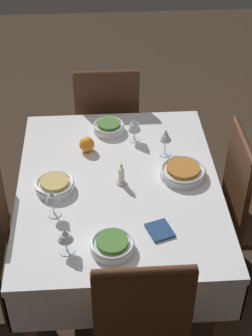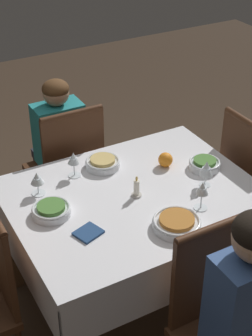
{
  "view_description": "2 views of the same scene",
  "coord_description": "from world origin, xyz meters",
  "px_view_note": "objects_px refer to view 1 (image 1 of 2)",
  "views": [
    {
      "loc": [
        -1.92,
        0.09,
        2.37
      ],
      "look_at": [
        -0.01,
        -0.03,
        0.84
      ],
      "focal_mm": 55.0,
      "sensor_mm": 36.0,
      "label": 1
    },
    {
      "loc": [
        -1.07,
        -1.84,
        2.26
      ],
      "look_at": [
        -0.01,
        0.08,
        0.85
      ],
      "focal_mm": 55.0,
      "sensor_mm": 36.0,
      "label": 2
    }
  ],
  "objects_px": {
    "candle_centerpiece": "(121,177)",
    "orange_fruit": "(87,144)",
    "dining_table": "(119,197)",
    "wine_glass_west": "(65,236)",
    "chair_east": "(107,124)",
    "wine_glass_south": "(165,137)",
    "napkin_red_folded": "(160,230)",
    "bowl_west": "(112,245)",
    "wine_glass_east": "(134,125)",
    "bowl_east": "(109,127)",
    "wine_glass_north": "(52,197)",
    "bowl_north": "(55,185)",
    "bowl_south": "(183,171)"
  },
  "relations": [
    {
      "from": "dining_table",
      "to": "chair_east",
      "type": "bearing_deg",
      "value": 2.18
    },
    {
      "from": "bowl_south",
      "to": "bowl_north",
      "type": "distance_m",
      "value": 0.64
    },
    {
      "from": "chair_east",
      "to": "bowl_west",
      "type": "height_order",
      "value": "chair_east"
    },
    {
      "from": "dining_table",
      "to": "wine_glass_north",
      "type": "height_order",
      "value": "wine_glass_north"
    },
    {
      "from": "bowl_north",
      "to": "napkin_red_folded",
      "type": "distance_m",
      "value": 0.57
    },
    {
      "from": "bowl_west",
      "to": "bowl_south",
      "type": "bearing_deg",
      "value": -38.3
    },
    {
      "from": "wine_glass_north",
      "to": "bowl_east",
      "type": "xyz_separation_m",
      "value": [
        0.65,
        -0.28,
        -0.07
      ]
    },
    {
      "from": "chair_east",
      "to": "bowl_south",
      "type": "relative_size",
      "value": 4.19
    },
    {
      "from": "wine_glass_north",
      "to": "candle_centerpiece",
      "type": "distance_m",
      "value": 0.38
    },
    {
      "from": "wine_glass_south",
      "to": "bowl_east",
      "type": "bearing_deg",
      "value": 51.02
    },
    {
      "from": "wine_glass_west",
      "to": "bowl_east",
      "type": "height_order",
      "value": "wine_glass_west"
    },
    {
      "from": "bowl_west",
      "to": "wine_glass_east",
      "type": "distance_m",
      "value": 0.81
    },
    {
      "from": "wine_glass_south",
      "to": "bowl_east",
      "type": "distance_m",
      "value": 0.38
    },
    {
      "from": "bowl_south",
      "to": "bowl_east",
      "type": "xyz_separation_m",
      "value": [
        0.42,
        0.35,
        0.0
      ]
    },
    {
      "from": "chair_east",
      "to": "bowl_east",
      "type": "xyz_separation_m",
      "value": [
        -0.4,
        -0.0,
        0.25
      ]
    },
    {
      "from": "chair_east",
      "to": "napkin_red_folded",
      "type": "relative_size",
      "value": 6.74
    },
    {
      "from": "bowl_south",
      "to": "bowl_west",
      "type": "relative_size",
      "value": 1.21
    },
    {
      "from": "candle_centerpiece",
      "to": "orange_fruit",
      "type": "xyz_separation_m",
      "value": [
        0.28,
        0.17,
        -0.0
      ]
    },
    {
      "from": "bowl_east",
      "to": "orange_fruit",
      "type": "relative_size",
      "value": 2.13
    },
    {
      "from": "orange_fruit",
      "to": "bowl_east",
      "type": "bearing_deg",
      "value": -35.18
    },
    {
      "from": "dining_table",
      "to": "bowl_south",
      "type": "distance_m",
      "value": 0.35
    },
    {
      "from": "dining_table",
      "to": "wine_glass_south",
      "type": "xyz_separation_m",
      "value": [
        0.22,
        -0.25,
        0.21
      ]
    },
    {
      "from": "bowl_north",
      "to": "orange_fruit",
      "type": "bearing_deg",
      "value": -26.97
    },
    {
      "from": "bowl_south",
      "to": "bowl_west",
      "type": "height_order",
      "value": "same"
    },
    {
      "from": "bowl_north",
      "to": "dining_table",
      "type": "bearing_deg",
      "value": -84.92
    },
    {
      "from": "wine_glass_west",
      "to": "candle_centerpiece",
      "type": "xyz_separation_m",
      "value": [
        0.42,
        -0.26,
        -0.05
      ]
    },
    {
      "from": "candle_centerpiece",
      "to": "bowl_east",
      "type": "bearing_deg",
      "value": 5.52
    },
    {
      "from": "chair_east",
      "to": "wine_glass_south",
      "type": "relative_size",
      "value": 6.26
    },
    {
      "from": "bowl_south",
      "to": "orange_fruit",
      "type": "distance_m",
      "value": 0.53
    },
    {
      "from": "dining_table",
      "to": "bowl_west",
      "type": "bearing_deg",
      "value": 173.44
    },
    {
      "from": "bowl_west",
      "to": "chair_east",
      "type": "bearing_deg",
      "value": -0.77
    },
    {
      "from": "bowl_west",
      "to": "napkin_red_folded",
      "type": "bearing_deg",
      "value": -66.39
    },
    {
      "from": "dining_table",
      "to": "wine_glass_west",
      "type": "distance_m",
      "value": 0.52
    },
    {
      "from": "chair_east",
      "to": "wine_glass_east",
      "type": "distance_m",
      "value": 0.6
    },
    {
      "from": "dining_table",
      "to": "chair_east",
      "type": "xyz_separation_m",
      "value": [
        0.85,
        0.03,
        -0.12
      ]
    },
    {
      "from": "wine_glass_north",
      "to": "bowl_north",
      "type": "bearing_deg",
      "value": 0.83
    },
    {
      "from": "bowl_north",
      "to": "wine_glass_west",
      "type": "xyz_separation_m",
      "value": [
        -0.4,
        -0.07,
        0.06
      ]
    },
    {
      "from": "bowl_west",
      "to": "wine_glass_west",
      "type": "height_order",
      "value": "wine_glass_west"
    },
    {
      "from": "wine_glass_south",
      "to": "wine_glass_west",
      "type": "height_order",
      "value": "wine_glass_south"
    },
    {
      "from": "candle_centerpiece",
      "to": "bowl_north",
      "type": "bearing_deg",
      "value": 94.3
    },
    {
      "from": "bowl_north",
      "to": "wine_glass_west",
      "type": "relative_size",
      "value": 1.5
    },
    {
      "from": "orange_fruit",
      "to": "dining_table",
      "type": "bearing_deg",
      "value": -151.16
    },
    {
      "from": "bowl_south",
      "to": "candle_centerpiece",
      "type": "xyz_separation_m",
      "value": [
        -0.04,
        0.31,
        0.01
      ]
    },
    {
      "from": "bowl_east",
      "to": "wine_glass_east",
      "type": "height_order",
      "value": "wine_glass_east"
    },
    {
      "from": "candle_centerpiece",
      "to": "wine_glass_north",
      "type": "bearing_deg",
      "value": 121.28
    },
    {
      "from": "bowl_east",
      "to": "wine_glass_south",
      "type": "bearing_deg",
      "value": -128.98
    },
    {
      "from": "chair_east",
      "to": "orange_fruit",
      "type": "height_order",
      "value": "chair_east"
    },
    {
      "from": "bowl_west",
      "to": "wine_glass_east",
      "type": "bearing_deg",
      "value": -10.92
    },
    {
      "from": "napkin_red_folded",
      "to": "candle_centerpiece",
      "type": "bearing_deg",
      "value": 24.01
    },
    {
      "from": "napkin_red_folded",
      "to": "bowl_north",
      "type": "bearing_deg",
      "value": 56.57
    }
  ]
}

